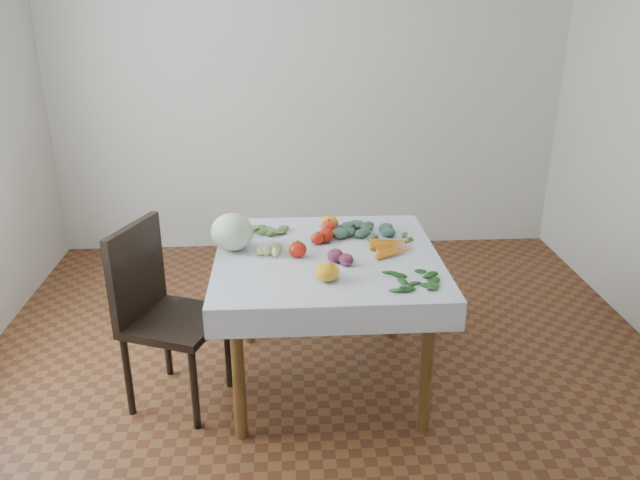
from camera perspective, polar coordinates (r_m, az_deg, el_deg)
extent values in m
plane|color=brown|center=(3.53, 0.59, -12.68)|extent=(4.00, 4.00, 0.00)
cube|color=beige|center=(4.94, -1.06, 14.32)|extent=(4.00, 0.04, 2.70)
cube|color=brown|center=(3.17, 0.64, -1.75)|extent=(1.00, 1.00, 0.04)
cylinder|color=brown|center=(2.97, -7.46, -12.04)|extent=(0.06, 0.06, 0.71)
cylinder|color=brown|center=(3.03, 9.73, -11.39)|extent=(0.06, 0.06, 0.71)
cylinder|color=brown|center=(3.73, -6.66, -4.48)|extent=(0.06, 0.06, 0.71)
cylinder|color=brown|center=(3.78, 6.82, -4.11)|extent=(0.06, 0.06, 0.71)
cube|color=white|center=(3.16, 0.64, -1.37)|extent=(1.12, 1.12, 0.01)
cube|color=black|center=(3.22, -13.06, -7.28)|extent=(0.56, 0.56, 0.04)
cube|color=black|center=(3.21, -16.46, -2.65)|extent=(0.19, 0.42, 0.47)
cylinder|color=black|center=(3.31, -17.15, -11.81)|extent=(0.04, 0.04, 0.44)
cylinder|color=black|center=(3.13, -11.40, -13.27)|extent=(0.04, 0.04, 0.44)
cylinder|color=black|center=(3.56, -13.84, -8.81)|extent=(0.04, 0.04, 0.44)
cylinder|color=black|center=(3.40, -8.41, -9.94)|extent=(0.04, 0.04, 0.44)
ellipsoid|color=beige|center=(3.21, -8.04, 0.73)|extent=(0.22, 0.22, 0.19)
ellipsoid|color=red|center=(3.27, -0.23, 0.14)|extent=(0.08, 0.08, 0.06)
ellipsoid|color=red|center=(3.41, 0.84, 1.16)|extent=(0.10, 0.10, 0.08)
ellipsoid|color=red|center=(3.12, -2.06, -0.87)|extent=(0.12, 0.12, 0.08)
ellipsoid|color=red|center=(3.30, 0.52, 0.46)|extent=(0.10, 0.10, 0.08)
ellipsoid|color=yellow|center=(3.49, 0.87, 1.64)|extent=(0.11, 0.11, 0.07)
ellipsoid|color=yellow|center=(2.87, 0.61, -2.91)|extent=(0.14, 0.14, 0.08)
ellipsoid|color=#501733|center=(3.03, 2.41, -1.80)|extent=(0.08, 0.08, 0.06)
ellipsoid|color=#501733|center=(3.06, 1.41, -1.42)|extent=(0.09, 0.09, 0.07)
ellipsoid|color=#C8DA7E|center=(3.17, -4.89, -0.92)|extent=(0.05, 0.05, 0.04)
ellipsoid|color=#C8DA7E|center=(3.17, -5.34, -0.90)|extent=(0.05, 0.05, 0.04)
ellipsoid|color=#C8DA7E|center=(3.15, -4.93, -1.06)|extent=(0.05, 0.05, 0.04)
ellipsoid|color=#C8DA7E|center=(3.19, -4.77, -0.77)|extent=(0.05, 0.05, 0.04)
ellipsoid|color=#C8DA7E|center=(3.16, -5.82, -1.04)|extent=(0.05, 0.05, 0.04)
ellipsoid|color=#C8DA7E|center=(3.15, -4.15, -1.01)|extent=(0.05, 0.05, 0.04)
ellipsoid|color=#C8DA7E|center=(3.20, -5.55, -0.67)|extent=(0.05, 0.05, 0.04)
cone|color=orange|center=(3.30, 6.39, -0.10)|extent=(0.21, 0.03, 0.03)
cone|color=orange|center=(3.27, 6.49, -0.32)|extent=(0.21, 0.05, 0.03)
cone|color=orange|center=(3.24, 6.59, -0.54)|extent=(0.21, 0.07, 0.03)
cone|color=orange|center=(3.21, 6.69, -0.77)|extent=(0.21, 0.08, 0.03)
cone|color=orange|center=(3.18, 6.79, -1.00)|extent=(0.21, 0.10, 0.03)
cone|color=orange|center=(3.15, 6.89, -1.23)|extent=(0.20, 0.12, 0.03)
ellipsoid|color=#375B45|center=(3.43, 3.87, 0.96)|extent=(0.07, 0.07, 0.04)
ellipsoid|color=#375B45|center=(3.43, 2.98, 0.95)|extent=(0.07, 0.07, 0.04)
ellipsoid|color=#375B45|center=(3.40, 3.92, 0.73)|extent=(0.07, 0.07, 0.04)
ellipsoid|color=#375B45|center=(3.46, 3.64, 1.15)|extent=(0.07, 0.07, 0.04)
ellipsoid|color=#375B45|center=(3.39, 2.72, 0.72)|extent=(0.07, 0.07, 0.04)
ellipsoid|color=#375B45|center=(3.42, 4.69, 0.88)|extent=(0.07, 0.07, 0.04)
ellipsoid|color=#375B45|center=(3.46, 2.61, 1.19)|extent=(0.07, 0.07, 0.04)
ellipsoid|color=#375B45|center=(3.35, 3.57, 0.47)|extent=(0.07, 0.07, 0.04)
ellipsoid|color=#375B45|center=(3.48, 4.56, 1.25)|extent=(0.07, 0.07, 0.04)
ellipsoid|color=#375B45|center=(3.41, 1.74, 0.86)|extent=(0.07, 0.07, 0.04)
ellipsoid|color=#375B45|center=(3.38, 5.11, 0.56)|extent=(0.07, 0.07, 0.04)
ellipsoid|color=#375B45|center=(3.51, 3.10, 1.49)|extent=(0.07, 0.07, 0.04)
ellipsoid|color=#375B45|center=(3.33, 2.34, 0.34)|extent=(0.07, 0.07, 0.04)
ellipsoid|color=#375B45|center=(3.46, 5.78, 1.09)|extent=(0.07, 0.07, 0.04)
ellipsoid|color=#375B45|center=(3.47, 1.25, 1.24)|extent=(0.07, 0.07, 0.04)
ellipsoid|color=#375B45|center=(3.31, 4.56, 0.14)|extent=(0.07, 0.07, 0.04)
ellipsoid|color=#1A541C|center=(2.90, 9.46, -3.72)|extent=(0.06, 0.04, 0.01)
ellipsoid|color=#1A541C|center=(2.91, 8.67, -3.61)|extent=(0.06, 0.04, 0.01)
ellipsoid|color=#1A541C|center=(2.87, 9.20, -3.96)|extent=(0.06, 0.04, 0.01)
ellipsoid|color=#1A541C|center=(2.92, 9.48, -3.50)|extent=(0.06, 0.04, 0.01)
ellipsoid|color=#1A541C|center=(2.88, 8.21, -3.79)|extent=(0.06, 0.04, 0.01)
ellipsoid|color=#1A541C|center=(2.88, 10.00, -3.92)|extent=(0.06, 0.04, 0.01)
ellipsoid|color=#1A541C|center=(2.94, 8.67, -3.33)|extent=(0.06, 0.04, 0.01)
ellipsoid|color=#1A541C|center=(2.85, 8.60, -4.15)|extent=(0.06, 0.04, 0.01)
ellipsoid|color=#1A541C|center=(2.93, 10.33, -3.54)|extent=(0.06, 0.04, 0.01)
ellipsoid|color=#1A541C|center=(2.91, 7.61, -3.53)|extent=(0.06, 0.04, 0.01)
ellipsoid|color=#1A541C|center=(2.84, 9.95, -4.27)|extent=(0.06, 0.04, 0.01)
ellipsoid|color=#1A541C|center=(2.97, 9.42, -3.11)|extent=(0.06, 0.04, 0.01)
ellipsoid|color=#1A541C|center=(2.85, 7.50, -4.10)|extent=(0.06, 0.04, 0.01)
ellipsoid|color=#1A541C|center=(2.90, 11.12, -3.86)|extent=(0.06, 0.04, 0.01)
ellipsoid|color=#1A541C|center=(2.95, 7.67, -3.11)|extent=(0.06, 0.04, 0.01)
ellipsoid|color=#1A541C|center=(2.81, 9.02, -4.59)|extent=(0.06, 0.04, 0.01)
ellipsoid|color=#1A541C|center=(2.97, 10.72, -3.15)|extent=(0.06, 0.04, 0.01)
ellipsoid|color=#1A541C|center=(2.88, 6.51, -3.71)|extent=(0.06, 0.04, 0.01)
ellipsoid|color=#496D32|center=(3.44, -4.82, 0.79)|extent=(0.05, 0.05, 0.02)
ellipsoid|color=#496D32|center=(3.45, -5.45, 0.82)|extent=(0.05, 0.05, 0.02)
ellipsoid|color=#496D32|center=(3.41, -4.96, 0.61)|extent=(0.05, 0.05, 0.02)
ellipsoid|color=#496D32|center=(3.46, -4.78, 0.95)|extent=(0.05, 0.05, 0.02)
ellipsoid|color=#496D32|center=(3.42, -5.87, 0.66)|extent=(0.05, 0.05, 0.02)
ellipsoid|color=#496D32|center=(3.42, -4.22, 0.68)|extent=(0.05, 0.05, 0.02)
ellipsoid|color=#496D32|center=(3.48, -5.54, 1.04)|extent=(0.05, 0.05, 0.02)
ellipsoid|color=#496D32|center=(3.38, -5.48, 0.41)|extent=(0.05, 0.05, 0.02)
ellipsoid|color=#496D32|center=(3.46, -3.94, 0.99)|extent=(0.05, 0.05, 0.02)
ellipsoid|color=#496D32|center=(3.45, -6.54, 0.82)|extent=(0.05, 0.05, 0.02)
ellipsoid|color=#496D32|center=(3.37, -4.17, 0.39)|extent=(0.05, 0.05, 0.02)
ellipsoid|color=#496D32|center=(3.51, -4.86, 1.27)|extent=(0.05, 0.05, 0.02)
ellipsoid|color=#496D32|center=(3.38, -6.58, 0.37)|extent=(0.05, 0.05, 0.02)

